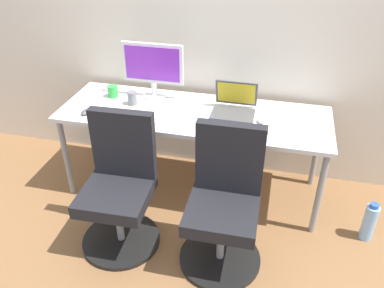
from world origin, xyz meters
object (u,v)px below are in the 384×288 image
at_px(desktop_monitor, 153,67).
at_px(coffee_mug, 113,91).
at_px(open_laptop, 234,106).
at_px(office_chair_right, 224,205).
at_px(office_chair_left, 120,189).
at_px(water_bottle_on_floor, 369,222).

bearing_deg(desktop_monitor, coffee_mug, -165.43).
bearing_deg(coffee_mug, open_laptop, -2.41).
xyz_separation_m(desktop_monitor, coffee_mug, (-0.32, -0.08, -0.20)).
height_order(desktop_monitor, coffee_mug, desktop_monitor).
height_order(office_chair_right, open_laptop, office_chair_right).
relative_size(office_chair_left, coffee_mug, 10.22).
relative_size(office_chair_left, office_chair_right, 1.00).
distance_m(water_bottle_on_floor, coffee_mug, 2.13).
xyz_separation_m(office_chair_right, open_laptop, (-0.06, 0.72, 0.34)).
bearing_deg(coffee_mug, office_chair_left, -66.00).
xyz_separation_m(office_chair_right, desktop_monitor, (-0.72, 0.84, 0.53)).
xyz_separation_m(office_chair_left, office_chair_right, (0.70, 0.00, 0.00)).
height_order(office_chair_right, water_bottle_on_floor, office_chair_right).
distance_m(office_chair_right, desktop_monitor, 1.23).
height_order(water_bottle_on_floor, coffee_mug, coffee_mug).
height_order(water_bottle_on_floor, desktop_monitor, desktop_monitor).
bearing_deg(coffee_mug, office_chair_right, -36.21).
distance_m(office_chair_left, office_chair_right, 0.70).
relative_size(water_bottle_on_floor, desktop_monitor, 0.65).
xyz_separation_m(office_chair_left, open_laptop, (0.64, 0.72, 0.34)).
bearing_deg(office_chair_left, office_chair_right, 0.00).
relative_size(open_laptop, coffee_mug, 3.37).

